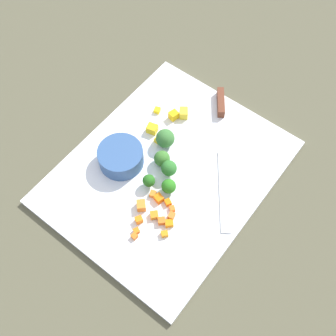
{
  "coord_description": "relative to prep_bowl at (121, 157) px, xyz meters",
  "views": [
    {
      "loc": [
        0.34,
        0.26,
        0.78
      ],
      "look_at": [
        0.0,
        0.0,
        0.02
      ],
      "focal_mm": 45.39,
      "sensor_mm": 36.0,
      "label": 1
    }
  ],
  "objects": [
    {
      "name": "pepper_dice_0",
      "position": [
        -0.15,
        -0.02,
        -0.01
      ],
      "size": [
        0.02,
        0.02,
        0.01
      ],
      "primitive_type": "cube",
      "rotation": [
        0.0,
        0.0,
        1.92
      ],
      "color": "yellow",
      "rests_on": "cutting_board"
    },
    {
      "name": "ground_plane",
      "position": [
        -0.04,
        0.09,
        -0.03
      ],
      "size": [
        4.0,
        4.0,
        0.0
      ],
      "primitive_type": "plane",
      "color": "#514F3B"
    },
    {
      "name": "carrot_dice_11",
      "position": [
        0.04,
        0.16,
        -0.01
      ],
      "size": [
        0.02,
        0.01,
        0.01
      ],
      "primitive_type": "cube",
      "rotation": [
        0.0,
        0.0,
        0.24
      ],
      "color": "orange",
      "rests_on": "cutting_board"
    },
    {
      "name": "carrot_dice_1",
      "position": [
        0.05,
        0.13,
        -0.01
      ],
      "size": [
        0.02,
        0.02,
        0.01
      ],
      "primitive_type": "cube",
      "rotation": [
        0.0,
        0.0,
        2.38
      ],
      "color": "orange",
      "rests_on": "cutting_board"
    },
    {
      "name": "carrot_dice_6",
      "position": [
        0.07,
        0.17,
        -0.01
      ],
      "size": [
        0.02,
        0.02,
        0.01
      ],
      "primitive_type": "cube",
      "rotation": [
        0.0,
        0.0,
        0.87
      ],
      "color": "orange",
      "rests_on": "cutting_board"
    },
    {
      "name": "carrot_dice_10",
      "position": [
        0.05,
        0.17,
        -0.01
      ],
      "size": [
        0.02,
        0.02,
        0.01
      ],
      "primitive_type": "cube",
      "rotation": [
        0.0,
        0.0,
        0.8
      ],
      "color": "orange",
      "rests_on": "cutting_board"
    },
    {
      "name": "carrot_dice_9",
      "position": [
        0.02,
        0.14,
        -0.01
      ],
      "size": [
        0.02,
        0.02,
        0.01
      ],
      "primitive_type": "cube",
      "rotation": [
        0.0,
        0.0,
        1.09
      ],
      "color": "orange",
      "rests_on": "cutting_board"
    },
    {
      "name": "carrot_dice_12",
      "position": [
        0.06,
        0.1,
        -0.01
      ],
      "size": [
        0.03,
        0.03,
        0.02
      ],
      "primitive_type": "cube",
      "rotation": [
        0.0,
        0.0,
        2.35
      ],
      "color": "orange",
      "rests_on": "cutting_board"
    },
    {
      "name": "carrot_dice_8",
      "position": [
        0.02,
        0.15,
        -0.02
      ],
      "size": [
        0.01,
        0.02,
        0.01
      ],
      "primitive_type": "cube",
      "rotation": [
        0.0,
        0.0,
        2.48
      ],
      "color": "orange",
      "rests_on": "cutting_board"
    },
    {
      "name": "broccoli_floret_2",
      "position": [
        -0.05,
        0.07,
        -0.0
      ],
      "size": [
        0.03,
        0.03,
        0.03
      ],
      "color": "#97AB6C",
      "rests_on": "cutting_board"
    },
    {
      "name": "pepper_dice_3",
      "position": [
        -0.16,
        0.02,
        -0.01
      ],
      "size": [
        0.02,
        0.02,
        0.02
      ],
      "primitive_type": "cube",
      "rotation": [
        0.0,
        0.0,
        1.3
      ],
      "color": "yellow",
      "rests_on": "cutting_board"
    },
    {
      "name": "broccoli_floret_0",
      "position": [
        -0.04,
        0.1,
        0.0
      ],
      "size": [
        0.03,
        0.03,
        0.04
      ],
      "color": "#89AE6B",
      "rests_on": "cutting_board"
    },
    {
      "name": "carrot_dice_0",
      "position": [
        0.06,
        0.15,
        -0.01
      ],
      "size": [
        0.02,
        0.02,
        0.01
      ],
      "primitive_type": "cube",
      "rotation": [
        0.0,
        0.0,
        2.34
      ],
      "color": "orange",
      "rests_on": "cutting_board"
    },
    {
      "name": "pepper_dice_2",
      "position": [
        -0.18,
        0.03,
        -0.01
      ],
      "size": [
        0.03,
        0.03,
        0.02
      ],
      "primitive_type": "cube",
      "rotation": [
        0.0,
        0.0,
        2.22
      ],
      "color": "yellow",
      "rests_on": "cutting_board"
    },
    {
      "name": "chef_knife",
      "position": [
        -0.19,
        0.12,
        -0.01
      ],
      "size": [
        0.29,
        0.22,
        0.02
      ],
      "rotation": [
        0.0,
        0.0,
        0.63
      ],
      "color": "silver",
      "rests_on": "cutting_board"
    },
    {
      "name": "pepper_dice_1",
      "position": [
        -0.09,
        0.03,
        -0.01
      ],
      "size": [
        0.01,
        0.01,
        0.01
      ],
      "primitive_type": "cube",
      "rotation": [
        0.0,
        0.0,
        1.61
      ],
      "color": "yellow",
      "rests_on": "cutting_board"
    },
    {
      "name": "cutting_board",
      "position": [
        -0.04,
        0.09,
        -0.03
      ],
      "size": [
        0.47,
        0.38,
        0.01
      ],
      "primitive_type": "cube",
      "color": "white",
      "rests_on": "ground_plane"
    },
    {
      "name": "broccoli_floret_3",
      "position": [
        -0.01,
        0.12,
        -0.0
      ],
      "size": [
        0.03,
        0.03,
        0.03
      ],
      "color": "#84B95C",
      "rests_on": "cutting_board"
    },
    {
      "name": "carrot_dice_4",
      "position": [
        0.11,
        0.13,
        -0.02
      ],
      "size": [
        0.01,
        0.01,
        0.01
      ],
      "primitive_type": "cube",
      "rotation": [
        0.0,
        0.0,
        1.45
      ],
      "color": "orange",
      "rests_on": "cutting_board"
    },
    {
      "name": "carrot_dice_2",
      "position": [
        0.08,
        0.12,
        -0.01
      ],
      "size": [
        0.02,
        0.02,
        0.01
      ],
      "primitive_type": "cube",
      "rotation": [
        0.0,
        0.0,
        2.67
      ],
      "color": "orange",
      "rests_on": "cutting_board"
    },
    {
      "name": "broccoli_floret_4",
      "position": [
        0.01,
        0.08,
        -0.0
      ],
      "size": [
        0.03,
        0.03,
        0.03
      ],
      "color": "#83B169",
      "rests_on": "cutting_board"
    },
    {
      "name": "carrot_dice_7",
      "position": [
        0.02,
        0.1,
        -0.01
      ],
      "size": [
        0.02,
        0.02,
        0.01
      ],
      "primitive_type": "cube",
      "rotation": [
        0.0,
        0.0,
        1.94
      ],
      "color": "orange",
      "rests_on": "cutting_board"
    },
    {
      "name": "carrot_dice_5",
      "position": [
        0.1,
        0.12,
        -0.02
      ],
      "size": [
        0.01,
        0.01,
        0.01
      ],
      "primitive_type": "cube",
      "rotation": [
        0.0,
        0.0,
        2.67
      ],
      "color": "orange",
      "rests_on": "cutting_board"
    },
    {
      "name": "prep_bowl",
      "position": [
        0.0,
        0.0,
        0.0
      ],
      "size": [
        0.09,
        0.09,
        0.04
      ],
      "primitive_type": "cylinder",
      "color": "#32548B",
      "rests_on": "cutting_board"
    },
    {
      "name": "carrot_dice_3",
      "position": [
        0.02,
        0.12,
        -0.01
      ],
      "size": [
        0.02,
        0.02,
        0.01
      ],
      "primitive_type": "cube",
      "rotation": [
        0.0,
        0.0,
        2.89
      ],
      "color": "orange",
      "rests_on": "cutting_board"
    },
    {
      "name": "pepper_dice_4",
      "position": [
        -0.1,
        0.0,
        -0.01
      ],
      "size": [
        0.02,
        0.03,
        0.02
      ],
      "primitive_type": "cube",
      "rotation": [
        0.0,
        0.0,
        0.26
      ],
      "color": "yellow",
      "rests_on": "cutting_board"
    },
    {
      "name": "broccoli_floret_1",
      "position": [
        -0.09,
        0.04,
        0.0
      ],
      "size": [
        0.04,
        0.04,
        0.04
      ],
      "color": "#8DB062",
      "rests_on": "cutting_board"
    }
  ]
}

